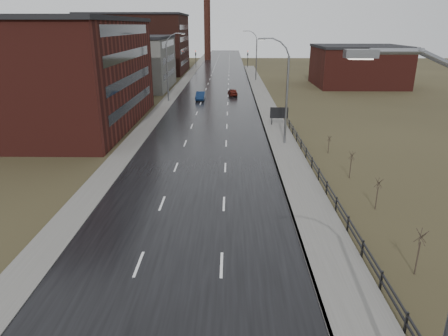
{
  "coord_description": "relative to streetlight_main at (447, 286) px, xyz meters",
  "views": [
    {
      "loc": [
        2.74,
        -6.92,
        12.54
      ],
      "look_at": [
        2.31,
        19.65,
        3.0
      ],
      "focal_mm": 32.0,
      "sensor_mm": 36.0,
      "label": 1
    }
  ],
  "objects": [
    {
      "name": "road",
      "position": [
        -8.47,
        58.0,
        -6.03
      ],
      "size": [
        14.0,
        300.0,
        0.06
      ],
      "primitive_type": "cube",
      "color": "black",
      "rests_on": "ground"
    },
    {
      "name": "sidewalk_right",
      "position": [
        0.13,
        33.0,
        -5.97
      ],
      "size": [
        3.2,
        180.0,
        0.18
      ],
      "primitive_type": "cube",
      "color": "#595651",
      "rests_on": "ground"
    },
    {
      "name": "curb_right",
      "position": [
        -1.39,
        33.0,
        -5.97
      ],
      "size": [
        0.16,
        180.0,
        0.18
      ],
      "primitive_type": "cube",
      "color": "slate",
      "rests_on": "ground"
    },
    {
      "name": "sidewalk_left",
      "position": [
        -16.67,
        58.0,
        -6.0
      ],
      "size": [
        2.4,
        260.0,
        0.12
      ],
      "primitive_type": "cube",
      "color": "#595651",
      "rests_on": "ground"
    },
    {
      "name": "warehouse_near",
      "position": [
        -29.46,
        43.0,
        0.7
      ],
      "size": [
        22.44,
        28.56,
        13.5
      ],
      "color": "#471914",
      "rests_on": "ground"
    },
    {
      "name": "warehouse_mid",
      "position": [
        -26.46,
        76.0,
        -0.8
      ],
      "size": [
        16.32,
        20.4,
        10.5
      ],
      "color": "slate",
      "rests_on": "ground"
    },
    {
      "name": "warehouse_far",
      "position": [
        -31.47,
        106.0,
        1.7
      ],
      "size": [
        26.52,
        24.48,
        15.5
      ],
      "color": "#331611",
      "rests_on": "ground"
    },
    {
      "name": "building_right",
      "position": [
        21.83,
        80.0,
        -1.8
      ],
      "size": [
        18.36,
        16.32,
        8.5
      ],
      "color": "#471914",
      "rests_on": "ground"
    },
    {
      "name": "smokestack",
      "position": [
        -14.47,
        148.0,
        9.44
      ],
      "size": [
        2.7,
        2.7,
        30.7
      ],
      "color": "#331611",
      "rests_on": "ground"
    },
    {
      "name": "streetlight_main",
      "position": [
        0.0,
        0.0,
        0.0
      ],
      "size": [
        3.91,
        0.29,
        12.11
      ],
      "color": "slate",
      "rests_on": "ground"
    },
    {
      "name": "streetlight_right_mid",
      "position": [
        0.03,
        34.0,
        -0.22
      ],
      "size": [
        3.36,
        0.28,
        11.35
      ],
      "color": "slate",
      "rests_on": "ground"
    },
    {
      "name": "streetlight_left",
      "position": [
        -16.17,
        60.0,
        -0.22
      ],
      "size": [
        3.36,
        0.28,
        11.35
      ],
      "color": "slate",
      "rests_on": "ground"
    },
    {
      "name": "streetlight_right_far",
      "position": [
        0.03,
        88.0,
        -0.22
      ],
      "size": [
        3.36,
        0.28,
        11.35
      ],
      "color": "slate",
      "rests_on": "ground"
    },
    {
      "name": "guardrail",
      "position": [
        1.83,
        16.32,
        -5.35
      ],
      "size": [
        0.1,
        53.05,
        1.1
      ],
      "color": "black",
      "rests_on": "ground"
    },
    {
      "name": "shrub_c",
      "position": [
        4.16,
        9.38,
        -4.65
      ],
      "size": [
        0.62,
        0.66,
        2.65
      ],
      "color": "#382D23",
      "rests_on": "ground"
    },
    {
      "name": "shrub_d",
      "position": [
        4.77,
        17.36,
        -4.8
      ],
      "size": [
        0.56,
        0.59,
        2.38
      ],
      "color": "#382D23",
      "rests_on": "ground"
    },
    {
      "name": "shrub_e",
      "position": [
        4.67,
        23.64,
        -4.8
      ],
      "size": [
        0.56,
        0.59,
        2.38
      ],
      "color": "#382D23",
      "rests_on": "ground"
    },
    {
      "name": "shrub_f",
      "position": [
        4.43,
        30.68,
        -5.06
      ],
      "size": [
        0.45,
        0.47,
        1.88
      ],
      "color": "#382D23",
      "rests_on": "ground"
    },
    {
      "name": "billboard",
      "position": [
        0.63,
        42.5,
        -4.36
      ],
      "size": [
        2.35,
        0.17,
        2.5
      ],
      "color": "black",
      "rests_on": "ground"
    },
    {
      "name": "traffic_light_left",
      "position": [
        -16.47,
        118.0,
        -1.46
      ],
      "size": [
        0.58,
        2.73,
        5.3
      ],
      "color": "black",
      "rests_on": "ground"
    },
    {
      "name": "traffic_light_right",
      "position": [
        -0.47,
        118.0,
        -1.46
      ],
      "size": [
        0.58,
        2.73,
        5.3
      ],
      "color": "black",
      "rests_on": "ground"
    },
    {
      "name": "car_near",
      "position": [
        -11.0,
        61.55,
        -5.35
      ],
      "size": [
        1.55,
        4.35,
        1.43
      ],
      "primitive_type": "imported",
      "rotation": [
        0.0,
        0.0,
        -0.01
      ],
      "color": "#0C1E3F",
      "rests_on": "ground"
    },
    {
      "name": "car_far",
      "position": [
        -5.32,
        66.06,
        -5.38
      ],
      "size": [
        2.02,
        4.11,
        1.35
      ],
      "primitive_type": "imported",
      "rotation": [
        0.0,
        0.0,
        3.25
      ],
      "color": "#4C120C",
      "rests_on": "ground"
    }
  ]
}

